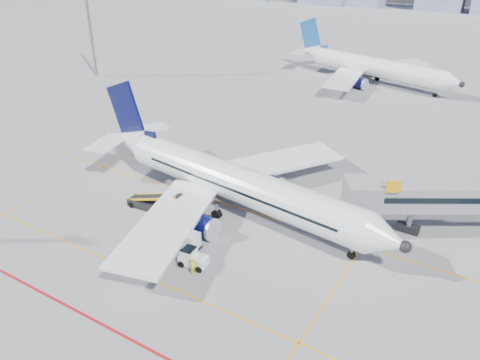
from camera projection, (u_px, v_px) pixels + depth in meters
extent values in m
plane|color=gray|center=(191.00, 243.00, 44.36)|extent=(420.00, 420.00, 0.00)
cube|color=orange|center=(236.00, 207.00, 50.44)|extent=(60.00, 0.18, 0.01)
cube|color=orange|center=(149.00, 278.00, 39.79)|extent=(80.00, 0.15, 0.01)
cube|color=orange|center=(339.00, 281.00, 39.38)|extent=(0.15, 28.00, 0.01)
cube|color=orange|center=(103.00, 166.00, 59.72)|extent=(0.15, 30.00, 0.01)
cube|color=maroon|center=(96.00, 321.00, 35.22)|extent=(90.00, 0.25, 0.01)
cube|color=gray|center=(479.00, 196.00, 44.56)|extent=(20.84, 13.93, 2.60)
cube|color=black|center=(479.00, 194.00, 44.47)|extent=(20.52, 13.82, 0.55)
cube|color=gray|center=(362.00, 195.00, 44.69)|extent=(4.49, 4.56, 3.00)
cube|color=black|center=(408.00, 228.00, 46.05)|extent=(2.20, 1.00, 0.70)
cylinder|color=slate|center=(410.00, 217.00, 45.44)|extent=(0.56, 0.56, 2.70)
cube|color=orange|center=(394.00, 187.00, 42.42)|extent=(1.26, 0.82, 1.20)
cylinder|color=slate|center=(88.00, 15.00, 94.67)|extent=(0.56, 0.56, 25.00)
cylinder|color=white|center=(239.00, 184.00, 48.07)|extent=(29.17, 7.72, 3.76)
cone|color=white|center=(390.00, 241.00, 38.92)|extent=(3.96, 4.20, 3.76)
sphere|color=black|center=(405.00, 247.00, 38.16)|extent=(1.20, 1.20, 1.06)
cone|color=white|center=(130.00, 139.00, 57.75)|extent=(6.63, 4.58, 3.76)
cube|color=black|center=(376.00, 230.00, 39.39)|extent=(1.63, 1.63, 0.43)
cube|color=white|center=(276.00, 162.00, 55.35)|extent=(12.68, 16.16, 0.56)
cube|color=white|center=(168.00, 223.00, 43.37)|extent=(9.23, 16.68, 0.56)
cylinder|color=#070B39|center=(267.00, 183.00, 53.22)|extent=(3.74, 2.68, 2.22)
cylinder|color=#070B39|center=(199.00, 224.00, 45.50)|extent=(3.74, 2.68, 2.22)
cylinder|color=#B8BABF|center=(280.00, 188.00, 52.18)|extent=(0.65, 2.30, 2.28)
cylinder|color=#B8BABF|center=(213.00, 230.00, 44.47)|extent=(0.65, 2.30, 2.28)
cube|color=#070B39|center=(127.00, 113.00, 56.24)|extent=(6.59, 1.22, 8.22)
cube|color=#070B39|center=(141.00, 136.00, 55.98)|extent=(5.43, 1.04, 2.07)
cube|color=white|center=(147.00, 129.00, 59.94)|extent=(5.20, 6.12, 0.21)
cube|color=white|center=(107.00, 143.00, 55.68)|extent=(4.12, 5.94, 0.21)
cylinder|color=slate|center=(352.00, 250.00, 41.81)|extent=(0.32, 0.32, 1.80)
cylinder|color=black|center=(351.00, 255.00, 42.04)|extent=(0.79, 0.38, 0.76)
cylinder|color=slate|center=(247.00, 194.00, 51.48)|extent=(0.36, 0.36, 1.60)
cylinder|color=black|center=(247.00, 196.00, 51.62)|extent=(1.08, 0.78, 1.00)
cylinder|color=slate|center=(217.00, 212.00, 48.02)|extent=(0.36, 0.36, 1.60)
cylinder|color=black|center=(217.00, 214.00, 48.16)|extent=(1.08, 0.78, 1.00)
cube|color=black|center=(254.00, 177.00, 48.95)|extent=(23.51, 3.38, 0.25)
cube|color=black|center=(231.00, 190.00, 46.39)|extent=(23.51, 3.38, 0.25)
cylinder|color=white|center=(376.00, 67.00, 93.27)|extent=(28.39, 11.47, 3.70)
cone|color=white|center=(454.00, 83.00, 82.78)|extent=(4.31, 4.51, 3.70)
sphere|color=black|center=(462.00, 85.00, 81.91)|extent=(1.29, 1.29, 1.04)
cone|color=white|center=(310.00, 51.00, 104.39)|extent=(6.87, 5.24, 3.70)
cube|color=black|center=(448.00, 79.00, 83.36)|extent=(1.76, 1.76, 0.43)
cube|color=white|center=(392.00, 64.00, 99.81)|extent=(13.88, 15.17, 0.55)
cube|color=white|center=(344.00, 78.00, 89.52)|extent=(7.05, 16.19, 0.55)
cylinder|color=#070B39|center=(388.00, 73.00, 97.89)|extent=(3.89, 3.05, 2.18)
cylinder|color=#070B39|center=(357.00, 83.00, 91.26)|extent=(3.89, 3.05, 2.18)
cylinder|color=#B8BABF|center=(395.00, 75.00, 96.71)|extent=(0.94, 2.24, 2.24)
cylinder|color=#B8BABF|center=(365.00, 84.00, 90.07)|extent=(0.94, 2.24, 2.24)
cube|color=#134B88|center=(311.00, 36.00, 102.90)|extent=(6.33, 2.10, 8.10)
cube|color=#134B88|center=(318.00, 48.00, 102.44)|extent=(5.22, 1.76, 2.04)
cube|color=white|center=(317.00, 48.00, 106.32)|extent=(5.52, 5.94, 0.21)
cube|color=white|center=(300.00, 52.00, 102.66)|extent=(3.38, 5.58, 0.21)
cylinder|color=black|center=(377.00, 78.00, 96.65)|extent=(1.14, 0.90, 1.00)
cylinder|color=black|center=(364.00, 82.00, 93.67)|extent=(1.14, 0.90, 1.00)
cylinder|color=black|center=(435.00, 95.00, 86.17)|extent=(0.81, 0.48, 0.76)
cube|color=white|center=(194.00, 260.00, 41.00)|extent=(2.60, 1.60, 0.90)
cube|color=white|center=(189.00, 252.00, 40.86)|extent=(1.25, 1.40, 0.67)
cube|color=black|center=(189.00, 250.00, 40.76)|extent=(1.14, 1.34, 0.39)
cylinder|color=black|center=(181.00, 264.00, 40.98)|extent=(0.65, 0.31, 0.63)
cylinder|color=black|center=(189.00, 256.00, 41.97)|extent=(0.65, 0.31, 0.63)
cylinder|color=black|center=(199.00, 269.00, 40.30)|extent=(0.65, 0.31, 0.63)
cylinder|color=black|center=(206.00, 262.00, 41.29)|extent=(0.65, 0.31, 0.63)
cube|color=black|center=(184.00, 245.00, 43.61)|extent=(3.34, 1.51, 0.17)
cube|color=white|center=(176.00, 235.00, 43.62)|extent=(1.45, 1.40, 1.43)
cube|color=white|center=(190.00, 240.00, 42.86)|extent=(1.45, 1.40, 1.43)
cylinder|color=black|center=(168.00, 246.00, 43.77)|extent=(0.30, 0.13, 0.30)
cylinder|color=black|center=(177.00, 239.00, 44.76)|extent=(0.30, 0.13, 0.30)
cylinder|color=black|center=(191.00, 254.00, 42.59)|extent=(0.30, 0.13, 0.30)
cylinder|color=black|center=(199.00, 247.00, 43.58)|extent=(0.30, 0.13, 0.30)
cube|color=black|center=(149.00, 204.00, 50.00)|extent=(4.64, 1.86, 0.76)
cube|color=black|center=(154.00, 197.00, 49.11)|extent=(6.56, 1.42, 2.00)
cube|color=orange|center=(158.00, 194.00, 49.58)|extent=(6.53, 0.43, 2.08)
cube|color=orange|center=(151.00, 199.00, 48.65)|extent=(6.53, 0.43, 2.08)
cylinder|color=black|center=(131.00, 205.00, 50.21)|extent=(0.66, 0.29, 0.65)
cylinder|color=black|center=(141.00, 199.00, 51.40)|extent=(0.66, 0.29, 0.65)
cylinder|color=black|center=(157.00, 213.00, 48.74)|extent=(0.66, 0.29, 0.65)
cylinder|color=black|center=(166.00, 206.00, 49.93)|extent=(0.66, 0.29, 0.65)
imported|color=yellow|center=(193.00, 266.00, 39.82)|extent=(0.44, 0.66, 1.77)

